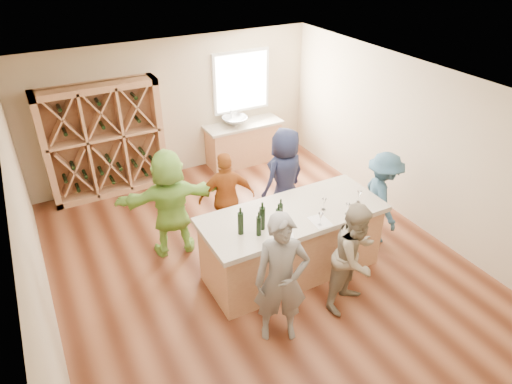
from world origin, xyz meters
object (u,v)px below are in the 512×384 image
wine_bottle_b (259,226)px  person_near_left (281,280)px  sink (235,121)px  person_server (381,198)px  tasting_counter_base (292,244)px  wine_bottle_e (280,213)px  wine_rack (104,141)px  wine_bottle_d (278,220)px  person_near_right (355,257)px  person_far_right (285,177)px  wine_bottle_c (262,218)px  wine_bottle_a (241,223)px  person_far_mid (227,198)px  person_far_left (170,203)px

wine_bottle_b → person_near_left: person_near_left is taller
sink → person_server: size_ratio=0.34×
sink → person_server: 3.73m
tasting_counter_base → wine_bottle_e: wine_bottle_e is taller
sink → wine_rack: bearing=178.5°
wine_bottle_b → wine_bottle_d: wine_bottle_d is taller
person_near_right → wine_bottle_e: bearing=106.7°
person_near_left → person_server: bearing=45.6°
wine_rack → sink: 2.70m
sink → person_near_left: 4.93m
wine_bottle_b → person_far_right: person_far_right is taller
wine_bottle_e → person_near_right: bearing=-53.2°
person_near_left → wine_bottle_b: bearing=106.1°
person_far_right → wine_bottle_c: bearing=35.5°
person_near_right → person_server: bearing=16.5°
sink → wine_bottle_b: 4.19m
wine_bottle_a → wine_bottle_b: 0.24m
wine_bottle_e → person_near_right: person_near_right is taller
person_far_mid → person_far_right: person_far_right is taller
sink → wine_bottle_d: size_ratio=1.67×
sink → wine_bottle_b: size_ratio=1.90×
wine_rack → person_server: bearing=-45.8°
person_server → person_far_mid: person_server is taller
wine_bottle_b → person_server: 2.48m
wine_bottle_a → person_near_right: 1.60m
sink → wine_bottle_e: (-1.12, -3.75, 0.20)m
wine_bottle_a → person_near_right: bearing=-34.5°
person_far_right → person_server: bearing=117.7°
wine_bottle_a → wine_rack: bearing=104.2°
sink → person_near_left: person_near_left is taller
tasting_counter_base → wine_bottle_e: bearing=-160.2°
person_near_left → person_near_right: bearing=24.6°
wine_bottle_d → person_near_left: size_ratio=0.18×
wine_bottle_b → wine_bottle_e: 0.44m
wine_bottle_b → tasting_counter_base: bearing=19.3°
tasting_counter_base → person_near_right: bearing=-69.2°
wine_rack → person_far_mid: size_ratio=1.38×
wine_bottle_e → person_server: bearing=3.7°
wine_rack → wine_bottle_d: size_ratio=6.79×
tasting_counter_base → wine_bottle_d: bearing=-147.6°
tasting_counter_base → person_far_mid: 1.36m
tasting_counter_base → person_near_right: person_near_right is taller
wine_bottle_e → person_far_left: bearing=127.7°
wine_bottle_c → wine_bottle_d: wine_bottle_c is taller
person_near_left → wine_bottle_d: bearing=85.8°
person_far_right → tasting_counter_base: bearing=50.0°
tasting_counter_base → wine_bottle_b: wine_bottle_b is taller
person_near_right → person_server: size_ratio=1.02×
wine_bottle_b → person_far_left: bearing=113.7°
wine_bottle_c → person_far_mid: person_far_mid is taller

